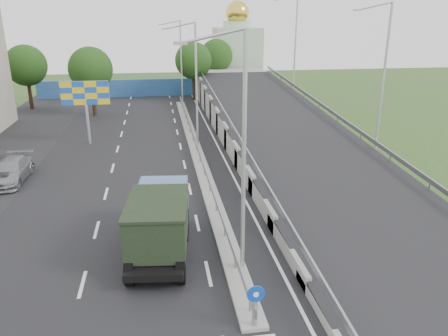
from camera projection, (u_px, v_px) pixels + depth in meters
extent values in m
cube|color=black|center=(161.00, 170.00, 31.80)|extent=(26.00, 90.00, 0.04)
cube|color=gray|center=(196.00, 152.00, 35.94)|extent=(1.00, 44.00, 0.20)
cube|color=gray|center=(340.00, 120.00, 37.00)|extent=(0.10, 50.00, 0.32)
cube|color=gray|center=(230.00, 124.00, 35.61)|extent=(0.10, 50.00, 0.32)
cube|color=gray|center=(196.00, 144.00, 35.73)|extent=(0.08, 44.00, 0.32)
cylinder|color=gray|center=(196.00, 147.00, 35.81)|extent=(0.09, 0.09, 0.60)
cylinder|color=black|center=(255.00, 311.00, 15.36)|extent=(0.20, 0.20, 1.20)
cylinder|color=#0C3FBF|center=(256.00, 294.00, 15.04)|extent=(0.64, 0.05, 0.64)
cylinder|color=white|center=(256.00, 295.00, 15.01)|extent=(0.20, 0.03, 0.20)
cylinder|color=#B2B5B7|center=(244.00, 159.00, 17.51)|extent=(0.18, 0.18, 10.00)
cylinder|color=#B2B5B7|center=(213.00, 36.00, 15.78)|extent=(2.57, 0.12, 0.66)
cube|color=#B2B5B7|center=(180.00, 43.00, 15.69)|extent=(0.50, 0.18, 0.12)
cylinder|color=#B2B5B7|center=(196.00, 86.00, 36.18)|extent=(0.18, 0.18, 10.00)
cylinder|color=#B2B5B7|center=(180.00, 26.00, 34.45)|extent=(2.57, 0.12, 0.66)
cube|color=#B2B5B7|center=(165.00, 29.00, 34.36)|extent=(0.50, 0.18, 0.12)
cylinder|color=#B2B5B7|center=(181.00, 62.00, 54.85)|extent=(0.18, 0.18, 10.00)
cylinder|color=#B2B5B7|center=(170.00, 23.00, 53.12)|extent=(2.57, 0.12, 0.66)
cube|color=#B2B5B7|center=(160.00, 25.00, 53.03)|extent=(0.50, 0.18, 0.12)
cube|color=#274E90|center=(149.00, 88.00, 61.13)|extent=(30.00, 0.50, 2.40)
cube|color=#B2CCAD|center=(237.00, 57.00, 69.56)|extent=(7.00, 7.00, 9.00)
cylinder|color=#B2CCAD|center=(237.00, 24.00, 67.92)|extent=(4.40, 4.40, 1.00)
sphere|color=gold|center=(237.00, 13.00, 67.37)|extent=(3.60, 3.60, 3.60)
cylinder|color=#B2B5B7|center=(88.00, 122.00, 37.74)|extent=(0.24, 0.24, 4.00)
cube|color=gold|center=(85.00, 93.00, 36.92)|extent=(4.00, 0.20, 2.00)
cylinder|color=black|center=(93.00, 98.00, 48.80)|extent=(0.44, 0.44, 4.00)
sphere|color=#18350E|center=(91.00, 69.00, 47.75)|extent=(4.80, 4.80, 4.80)
cylinder|color=black|center=(194.00, 85.00, 58.01)|extent=(0.44, 0.44, 4.00)
sphere|color=#18350E|center=(193.00, 61.00, 56.96)|extent=(4.80, 4.80, 4.80)
cylinder|color=black|center=(30.00, 93.00, 52.30)|extent=(0.44, 0.44, 4.00)
sphere|color=#18350E|center=(26.00, 65.00, 51.25)|extent=(4.80, 4.80, 4.80)
cylinder|color=black|center=(216.00, 78.00, 65.13)|extent=(0.44, 0.44, 4.00)
sphere|color=#18350E|center=(216.00, 56.00, 64.08)|extent=(4.80, 4.80, 4.80)
cylinder|color=black|center=(144.00, 222.00, 22.51)|extent=(0.49, 1.20, 1.16)
cylinder|color=black|center=(185.00, 221.00, 22.61)|extent=(0.49, 1.20, 1.16)
cylinder|color=black|center=(142.00, 230.00, 21.61)|extent=(0.49, 1.20, 1.16)
cylinder|color=black|center=(184.00, 229.00, 21.71)|extent=(0.49, 1.20, 1.16)
cylinder|color=black|center=(130.00, 272.00, 18.12)|extent=(0.49, 1.20, 1.16)
cylinder|color=black|center=(181.00, 270.00, 18.21)|extent=(0.49, 1.20, 1.16)
cube|color=black|center=(161.00, 239.00, 20.41)|extent=(3.12, 6.78, 0.32)
cube|color=#385587|center=(164.00, 198.00, 22.41)|extent=(2.60, 1.94, 1.80)
cube|color=black|center=(165.00, 183.00, 23.02)|extent=(2.01, 0.28, 0.74)
cube|color=black|center=(166.00, 210.00, 23.62)|extent=(2.44, 0.42, 0.53)
cube|color=black|center=(158.00, 223.00, 19.43)|extent=(2.95, 4.27, 1.91)
cube|color=black|center=(157.00, 202.00, 19.10)|extent=(3.07, 4.39, 0.13)
imported|color=gray|center=(10.00, 171.00, 29.46)|extent=(2.20, 5.26, 1.52)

